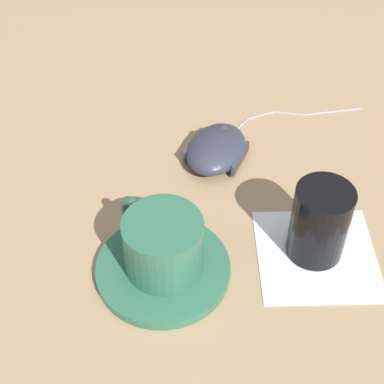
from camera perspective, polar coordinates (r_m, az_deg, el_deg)
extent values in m
plane|color=#9E7F5B|center=(0.63, 0.41, -6.02)|extent=(3.00, 3.00, 0.00)
cylinder|color=#2D664C|center=(0.62, -2.82, -7.47)|extent=(0.14, 0.14, 0.01)
cylinder|color=#2D664C|center=(0.59, -2.79, -5.14)|extent=(0.08, 0.08, 0.06)
torus|color=#2D664C|center=(0.61, -5.46, -2.42)|extent=(0.02, 0.05, 0.05)
ellipsoid|color=#2D3342|center=(0.73, 2.37, 4.20)|extent=(0.12, 0.11, 0.03)
cylinder|color=#38383D|center=(0.74, 3.17, 5.96)|extent=(0.01, 0.01, 0.01)
cube|color=#38383D|center=(0.74, 0.08, 4.62)|extent=(0.04, 0.04, 0.01)
cube|color=#38383D|center=(0.72, 4.70, 3.27)|extent=(0.04, 0.04, 0.01)
cylinder|color=gray|center=(0.79, 4.64, 6.43)|extent=(0.04, 0.02, 0.00)
cylinder|color=gray|center=(0.81, 6.73, 7.47)|extent=(0.04, 0.01, 0.00)
cylinder|color=gray|center=(0.82, 9.40, 7.61)|extent=(0.03, 0.03, 0.00)
cylinder|color=gray|center=(0.83, 12.14, 7.55)|extent=(0.04, 0.01, 0.00)
cylinder|color=gray|center=(0.84, 14.73, 7.75)|extent=(0.04, 0.01, 0.00)
sphere|color=gray|center=(0.78, 3.81, 5.69)|extent=(0.00, 0.00, 0.00)
sphere|color=gray|center=(0.80, 5.45, 7.14)|extent=(0.00, 0.00, 0.00)
sphere|color=gray|center=(0.82, 7.99, 7.78)|extent=(0.00, 0.00, 0.00)
sphere|color=gray|center=(0.82, 10.81, 7.43)|extent=(0.00, 0.00, 0.00)
sphere|color=gray|center=(0.83, 13.44, 7.66)|extent=(0.00, 0.00, 0.00)
sphere|color=gray|center=(0.85, 16.00, 7.85)|extent=(0.00, 0.00, 0.00)
cube|color=white|center=(0.65, 11.97, -5.95)|extent=(0.17, 0.17, 0.00)
cylinder|color=black|center=(0.62, 12.27, -2.88)|extent=(0.06, 0.06, 0.09)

